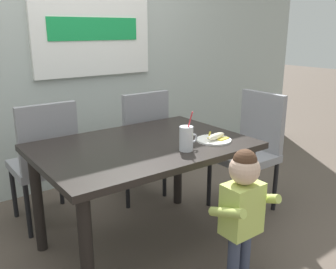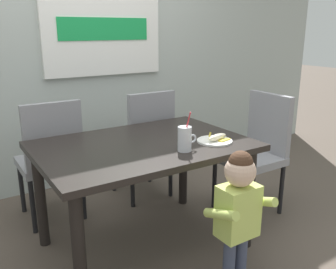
# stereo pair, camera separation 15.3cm
# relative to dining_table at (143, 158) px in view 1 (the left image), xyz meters

# --- Properties ---
(ground_plane) EXTENTS (24.00, 24.00, 0.00)m
(ground_plane) POSITION_rel_dining_table_xyz_m (0.00, 0.00, -0.64)
(ground_plane) COLOR brown
(back_wall) EXTENTS (6.40, 0.17, 2.90)m
(back_wall) POSITION_rel_dining_table_xyz_m (0.01, 1.36, 0.81)
(back_wall) COLOR #ADB7B2
(back_wall) RESTS_ON ground
(dining_table) EXTENTS (1.34, 0.93, 0.74)m
(dining_table) POSITION_rel_dining_table_xyz_m (0.00, 0.00, 0.00)
(dining_table) COLOR black
(dining_table) RESTS_ON ground
(dining_chair_left) EXTENTS (0.44, 0.45, 0.96)m
(dining_chair_left) POSITION_rel_dining_table_xyz_m (-0.42, 0.68, -0.10)
(dining_chair_left) COLOR gray
(dining_chair_left) RESTS_ON ground
(dining_chair_right) EXTENTS (0.44, 0.44, 0.96)m
(dining_chair_right) POSITION_rel_dining_table_xyz_m (0.38, 0.66, -0.10)
(dining_chair_right) COLOR gray
(dining_chair_right) RESTS_ON ground
(dining_chair_far) EXTENTS (0.44, 0.44, 0.96)m
(dining_chair_far) POSITION_rel_dining_table_xyz_m (1.04, -0.01, -0.10)
(dining_chair_far) COLOR gray
(dining_chair_far) RESTS_ON ground
(toddler_standing) EXTENTS (0.33, 0.24, 0.84)m
(toddler_standing) POSITION_rel_dining_table_xyz_m (0.22, -0.66, -0.12)
(toddler_standing) COLOR #3F4760
(toddler_standing) RESTS_ON ground
(milk_cup) EXTENTS (0.13, 0.09, 0.25)m
(milk_cup) POSITION_rel_dining_table_xyz_m (0.14, -0.27, 0.17)
(milk_cup) COLOR silver
(milk_cup) RESTS_ON dining_table
(snack_plate) EXTENTS (0.23, 0.23, 0.01)m
(snack_plate) POSITION_rel_dining_table_xyz_m (0.41, -0.23, 0.11)
(snack_plate) COLOR white
(snack_plate) RESTS_ON dining_table
(peeled_banana) EXTENTS (0.18, 0.12, 0.07)m
(peeled_banana) POSITION_rel_dining_table_xyz_m (0.42, -0.24, 0.13)
(peeled_banana) COLOR #F4EAC6
(peeled_banana) RESTS_ON snack_plate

